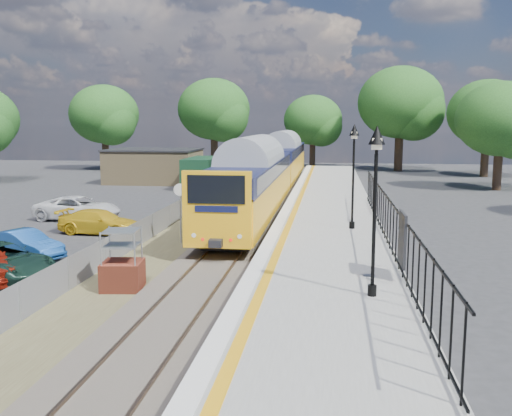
% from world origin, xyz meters
% --- Properties ---
extents(ground, '(120.00, 120.00, 0.00)m').
position_xyz_m(ground, '(0.00, 0.00, 0.00)').
color(ground, '#2D2D30').
rests_on(ground, ground).
extents(track_bed, '(5.90, 80.00, 0.29)m').
position_xyz_m(track_bed, '(-0.47, 9.67, 0.09)').
color(track_bed, '#473F38').
rests_on(track_bed, ground).
extents(platform, '(5.00, 70.00, 0.90)m').
position_xyz_m(platform, '(4.20, 8.00, 0.45)').
color(platform, gray).
rests_on(platform, ground).
extents(platform_edge, '(0.90, 70.00, 0.01)m').
position_xyz_m(platform_edge, '(2.14, 8.00, 0.90)').
color(platform_edge, silver).
rests_on(platform_edge, platform).
extents(victorian_lamp_south, '(0.44, 0.44, 4.60)m').
position_xyz_m(victorian_lamp_south, '(5.50, -4.00, 4.30)').
color(victorian_lamp_south, black).
rests_on(victorian_lamp_south, platform).
extents(victorian_lamp_north, '(0.44, 0.44, 4.60)m').
position_xyz_m(victorian_lamp_north, '(5.30, 6.00, 4.30)').
color(victorian_lamp_north, black).
rests_on(victorian_lamp_north, platform).
extents(palisade_fence, '(0.12, 26.00, 2.00)m').
position_xyz_m(palisade_fence, '(6.55, 2.24, 1.84)').
color(palisade_fence, black).
rests_on(palisade_fence, platform).
extents(wire_fence, '(0.06, 52.00, 1.20)m').
position_xyz_m(wire_fence, '(-4.20, 12.00, 0.60)').
color(wire_fence, '#999EA3').
rests_on(wire_fence, ground).
extents(outbuilding, '(10.80, 10.10, 3.12)m').
position_xyz_m(outbuilding, '(-10.91, 31.21, 1.52)').
color(outbuilding, '#9A8257').
rests_on(outbuilding, ground).
extents(tree_line, '(56.80, 43.80, 11.88)m').
position_xyz_m(tree_line, '(1.40, 42.00, 6.61)').
color(tree_line, '#332319').
rests_on(tree_line, ground).
extents(train, '(2.82, 40.83, 3.51)m').
position_xyz_m(train, '(0.00, 22.40, 2.34)').
color(train, '#EFA815').
rests_on(train, ground).
extents(brick_plinth, '(1.44, 1.44, 2.09)m').
position_xyz_m(brick_plinth, '(-2.50, -1.56, 1.00)').
color(brick_plinth, '#973B26').
rests_on(brick_plinth, ground).
extents(speed_sign, '(0.57, 0.11, 2.81)m').
position_xyz_m(speed_sign, '(-2.50, 5.87, 1.92)').
color(speed_sign, '#999EA3').
rests_on(speed_sign, ground).
extents(car_green, '(5.04, 3.73, 1.27)m').
position_xyz_m(car_green, '(-7.41, -0.70, 0.64)').
color(car_green, '#152F25').
rests_on(car_green, ground).
extents(car_blue, '(3.84, 2.55, 1.20)m').
position_xyz_m(car_blue, '(-8.12, 2.20, 0.60)').
color(car_blue, '#184690').
rests_on(car_blue, ground).
extents(car_yellow, '(4.33, 2.10, 1.22)m').
position_xyz_m(car_yellow, '(-7.19, 7.71, 0.61)').
color(car_yellow, gold).
rests_on(car_yellow, ground).
extents(car_white, '(5.11, 2.76, 1.36)m').
position_xyz_m(car_white, '(-10.04, 11.45, 0.68)').
color(car_white, white).
rests_on(car_white, ground).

